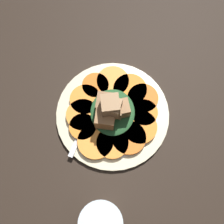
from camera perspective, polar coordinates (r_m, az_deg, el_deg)
name	(u,v)px	position (r cm, az deg, el deg)	size (l,w,h in cm)	color
table_slab	(112,116)	(66.44, 0.00, -0.84)	(120.00, 120.00, 2.00)	black
plate	(112,114)	(65.00, 0.00, -0.44)	(26.04, 26.04, 1.05)	beige
carrot_slice_0	(95,86)	(66.48, -3.50, 5.36)	(6.29, 6.29, 1.04)	orange
carrot_slice_1	(85,100)	(65.32, -5.53, 2.50)	(7.27, 7.27, 1.04)	orange
carrot_slice_2	(82,115)	(64.14, -6.11, -0.62)	(7.51, 7.51, 1.04)	orange
carrot_slice_3	(82,127)	(63.33, -6.08, -3.03)	(6.11, 6.11, 1.04)	orange
carrot_slice_4	(95,141)	(62.29, -3.49, -5.99)	(8.03, 8.03, 1.04)	orange
carrot_slice_5	(113,143)	(62.10, 0.20, -6.33)	(7.12, 7.12, 1.04)	orange
carrot_slice_6	(128,138)	(62.47, 3.29, -5.23)	(7.67, 7.67, 1.04)	orange
carrot_slice_7	(139,127)	(63.26, 5.46, -3.05)	(7.93, 7.93, 1.04)	orange
carrot_slice_8	(143,113)	(64.36, 6.40, -0.12)	(6.26, 6.26, 1.04)	orange
carrot_slice_9	(142,98)	(65.50, 6.13, 2.75)	(7.19, 7.19, 1.04)	orange
carrot_slice_10	(129,90)	(66.07, 3.54, 4.53)	(7.90, 7.90, 1.04)	orange
carrot_slice_11	(113,81)	(66.80, 0.30, 6.22)	(7.63, 7.63, 1.04)	orange
center_pile	(111,110)	(61.38, -0.20, 0.34)	(11.39, 10.25, 9.23)	#235128
fork	(87,119)	(64.11, -5.16, -1.36)	(17.32, 8.13, 0.40)	silver
water_glass	(101,221)	(56.03, -2.24, -21.33)	(7.54, 7.54, 12.84)	silver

